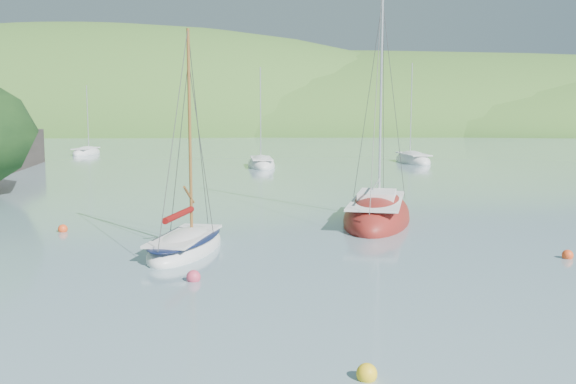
{
  "coord_description": "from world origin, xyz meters",
  "views": [
    {
      "loc": [
        0.38,
        -15.62,
        5.37
      ],
      "look_at": [
        -0.1,
        8.0,
        2.39
      ],
      "focal_mm": 40.0,
      "sensor_mm": 36.0,
      "label": 1
    }
  ],
  "objects_px": {
    "daysailer_white": "(186,246)",
    "distant_sloop_b": "(413,161)",
    "distant_sloop_a": "(261,165)",
    "sloop_red": "(377,216)",
    "distant_sloop_c": "(86,153)"
  },
  "relations": [
    {
      "from": "daysailer_white",
      "to": "distant_sloop_b",
      "type": "relative_size",
      "value": 0.81
    },
    {
      "from": "daysailer_white",
      "to": "distant_sloop_a",
      "type": "xyz_separation_m",
      "value": [
        0.57,
        37.84,
        -0.03
      ]
    },
    {
      "from": "sloop_red",
      "to": "distant_sloop_c",
      "type": "xyz_separation_m",
      "value": [
        -30.67,
        48.62,
        -0.08
      ]
    },
    {
      "from": "sloop_red",
      "to": "distant_sloop_b",
      "type": "height_order",
      "value": "sloop_red"
    },
    {
      "from": "daysailer_white",
      "to": "sloop_red",
      "type": "height_order",
      "value": "sloop_red"
    },
    {
      "from": "distant_sloop_a",
      "to": "daysailer_white",
      "type": "bearing_deg",
      "value": -97.82
    },
    {
      "from": "distant_sloop_a",
      "to": "sloop_red",
      "type": "bearing_deg",
      "value": -83.11
    },
    {
      "from": "sloop_red",
      "to": "distant_sloop_b",
      "type": "xyz_separation_m",
      "value": [
        8.01,
        36.42,
        -0.05
      ]
    },
    {
      "from": "distant_sloop_b",
      "to": "distant_sloop_c",
      "type": "xyz_separation_m",
      "value": [
        -38.68,
        12.2,
        -0.02
      ]
    },
    {
      "from": "sloop_red",
      "to": "distant_sloop_a",
      "type": "height_order",
      "value": "sloop_red"
    },
    {
      "from": "sloop_red",
      "to": "distant_sloop_c",
      "type": "height_order",
      "value": "sloop_red"
    },
    {
      "from": "distant_sloop_a",
      "to": "distant_sloop_b",
      "type": "bearing_deg",
      "value": 12.53
    },
    {
      "from": "daysailer_white",
      "to": "sloop_red",
      "type": "xyz_separation_m",
      "value": [
        8.18,
        6.95,
        0.03
      ]
    },
    {
      "from": "sloop_red",
      "to": "distant_sloop_a",
      "type": "relative_size",
      "value": 1.3
    },
    {
      "from": "distant_sloop_b",
      "to": "distant_sloop_c",
      "type": "relative_size",
      "value": 1.21
    }
  ]
}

